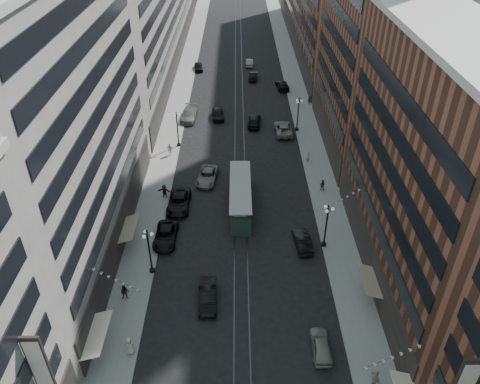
{
  "coord_description": "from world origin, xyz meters",
  "views": [
    {
      "loc": [
        -0.34,
        -7.32,
        34.35
      ],
      "look_at": [
        -0.06,
        35.43,
        5.0
      ],
      "focal_mm": 35.0,
      "sensor_mm": 36.0,
      "label": 1
    }
  ],
  "objects_px": {
    "car_extra_0": "(253,76)",
    "car_extra_2": "(254,121)",
    "lamppost_sw_mid": "(177,128)",
    "car_7": "(179,202)",
    "car_8": "(189,115)",
    "pedestrian_6": "(170,149)",
    "pedestrian_7": "(322,185)",
    "car_2": "(166,235)",
    "car_5": "(208,296)",
    "car_extra_1": "(207,176)",
    "car_12": "(282,85)",
    "pedestrian_5": "(164,191)",
    "car_13": "(218,114)",
    "lamppost_se_mid": "(298,113)",
    "streetcar": "(240,197)",
    "lamppost_se_far": "(326,224)",
    "pedestrian_8": "(308,156)",
    "car_11": "(283,128)",
    "pedestrian_1": "(130,346)",
    "car_9": "(199,67)",
    "pedestrian_2": "(125,292)",
    "car_14": "(249,63)",
    "pedestrian_4": "(375,379)",
    "car_4": "(321,345)",
    "car_10": "(302,241)",
    "pedestrian_9": "(309,100)"
  },
  "relations": [
    {
      "from": "pedestrian_1",
      "to": "pedestrian_5",
      "type": "distance_m",
      "value": 23.38
    },
    {
      "from": "car_4",
      "to": "pedestrian_5",
      "type": "relative_size",
      "value": 2.29
    },
    {
      "from": "lamppost_sw_mid",
      "to": "car_5",
      "type": "xyz_separation_m",
      "value": [
        5.96,
        -31.02,
        -2.3
      ]
    },
    {
      "from": "car_12",
      "to": "car_14",
      "type": "distance_m",
      "value": 14.13
    },
    {
      "from": "car_extra_0",
      "to": "car_extra_2",
      "type": "relative_size",
      "value": 0.91
    },
    {
      "from": "lamppost_se_far",
      "to": "car_extra_0",
      "type": "bearing_deg",
      "value": 97.18
    },
    {
      "from": "car_2",
      "to": "car_7",
      "type": "xyz_separation_m",
      "value": [
        0.84,
        6.3,
        0.06
      ]
    },
    {
      "from": "lamppost_se_far",
      "to": "car_13",
      "type": "xyz_separation_m",
      "value": [
        -12.79,
        32.71,
        -2.3
      ]
    },
    {
      "from": "pedestrian_6",
      "to": "pedestrian_7",
      "type": "xyz_separation_m",
      "value": [
        20.76,
        -9.22,
        -0.19
      ]
    },
    {
      "from": "car_extra_0",
      "to": "lamppost_sw_mid",
      "type": "bearing_deg",
      "value": 70.37
    },
    {
      "from": "car_14",
      "to": "pedestrian_8",
      "type": "xyz_separation_m",
      "value": [
        7.34,
        -40.4,
        0.36
      ]
    },
    {
      "from": "car_8",
      "to": "car_13",
      "type": "bearing_deg",
      "value": 6.67
    },
    {
      "from": "lamppost_sw_mid",
      "to": "car_10",
      "type": "xyz_separation_m",
      "value": [
        16.0,
        -22.96,
        -2.37
      ]
    },
    {
      "from": "car_2",
      "to": "car_extra_1",
      "type": "xyz_separation_m",
      "value": [
        4.03,
        12.29,
        0.01
      ]
    },
    {
      "from": "lamppost_se_far",
      "to": "car_10",
      "type": "bearing_deg",
      "value": 178.94
    },
    {
      "from": "car_9",
      "to": "car_8",
      "type": "bearing_deg",
      "value": -97.87
    },
    {
      "from": "car_2",
      "to": "pedestrian_2",
      "type": "relative_size",
      "value": 3.06
    },
    {
      "from": "lamppost_se_far",
      "to": "car_5",
      "type": "relative_size",
      "value": 1.15
    },
    {
      "from": "car_4",
      "to": "car_extra_2",
      "type": "height_order",
      "value": "car_extra_2"
    },
    {
      "from": "car_9",
      "to": "pedestrian_9",
      "type": "bearing_deg",
      "value": -48.62
    },
    {
      "from": "car_14",
      "to": "car_extra_1",
      "type": "distance_m",
      "value": 45.59
    },
    {
      "from": "pedestrian_2",
      "to": "pedestrian_4",
      "type": "xyz_separation_m",
      "value": [
        21.75,
        -9.47,
        0.1
      ]
    },
    {
      "from": "car_8",
      "to": "car_11",
      "type": "bearing_deg",
      "value": -15.37
    },
    {
      "from": "lamppost_se_mid",
      "to": "pedestrian_7",
      "type": "height_order",
      "value": "lamppost_se_mid"
    },
    {
      "from": "car_extra_1",
      "to": "lamppost_se_far",
      "type": "bearing_deg",
      "value": -37.11
    },
    {
      "from": "pedestrian_1",
      "to": "car_7",
      "type": "height_order",
      "value": "pedestrian_1"
    },
    {
      "from": "car_9",
      "to": "car_7",
      "type": "bearing_deg",
      "value": -96.87
    },
    {
      "from": "car_4",
      "to": "pedestrian_1",
      "type": "distance_m",
      "value": 16.36
    },
    {
      "from": "lamppost_se_far",
      "to": "pedestrian_8",
      "type": "height_order",
      "value": "lamppost_se_far"
    },
    {
      "from": "car_9",
      "to": "car_extra_2",
      "type": "xyz_separation_m",
      "value": [
        10.82,
        -26.03,
        0.14
      ]
    },
    {
      "from": "pedestrian_5",
      "to": "car_extra_2",
      "type": "xyz_separation_m",
      "value": [
        12.01,
        20.55,
        -0.19
      ]
    },
    {
      "from": "pedestrian_7",
      "to": "car_2",
      "type": "bearing_deg",
      "value": 44.36
    },
    {
      "from": "pedestrian_8",
      "to": "pedestrian_1",
      "type": "bearing_deg",
      "value": 27.98
    },
    {
      "from": "lamppost_sw_mid",
      "to": "car_7",
      "type": "distance_m",
      "value": 15.85
    },
    {
      "from": "car_2",
      "to": "car_5",
      "type": "height_order",
      "value": "car_5"
    },
    {
      "from": "lamppost_sw_mid",
      "to": "car_8",
      "type": "bearing_deg",
      "value": 85.14
    },
    {
      "from": "lamppost_se_mid",
      "to": "car_12",
      "type": "xyz_separation_m",
      "value": [
        -0.91,
        17.68,
        -2.36
      ]
    },
    {
      "from": "pedestrian_6",
      "to": "car_extra_0",
      "type": "height_order",
      "value": "pedestrian_6"
    },
    {
      "from": "pedestrian_7",
      "to": "pedestrian_4",
      "type": "bearing_deg",
      "value": 106.77
    },
    {
      "from": "car_11",
      "to": "pedestrian_9",
      "type": "height_order",
      "value": "pedestrian_9"
    },
    {
      "from": "car_7",
      "to": "lamppost_se_far",
      "type": "bearing_deg",
      "value": -22.76
    },
    {
      "from": "pedestrian_5",
      "to": "lamppost_se_mid",
      "type": "bearing_deg",
      "value": 56.13
    },
    {
      "from": "car_2",
      "to": "pedestrian_1",
      "type": "height_order",
      "value": "pedestrian_1"
    },
    {
      "from": "pedestrian_4",
      "to": "car_extra_1",
      "type": "xyz_separation_m",
      "value": [
        -14.93,
        30.59,
        -0.36
      ]
    },
    {
      "from": "pedestrian_2",
      "to": "car_extra_2",
      "type": "height_order",
      "value": "pedestrian_2"
    },
    {
      "from": "car_extra_1",
      "to": "car_13",
      "type": "bearing_deg",
      "value": 95.17
    },
    {
      "from": "pedestrian_7",
      "to": "pedestrian_8",
      "type": "bearing_deg",
      "value": -65.24
    },
    {
      "from": "lamppost_se_mid",
      "to": "streetcar",
      "type": "relative_size",
      "value": 0.48
    },
    {
      "from": "lamppost_se_far",
      "to": "pedestrian_5",
      "type": "xyz_separation_m",
      "value": [
        -18.79,
        9.46,
        -2.06
      ]
    },
    {
      "from": "car_12",
      "to": "pedestrian_5",
      "type": "distance_m",
      "value": 40.4
    }
  ]
}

